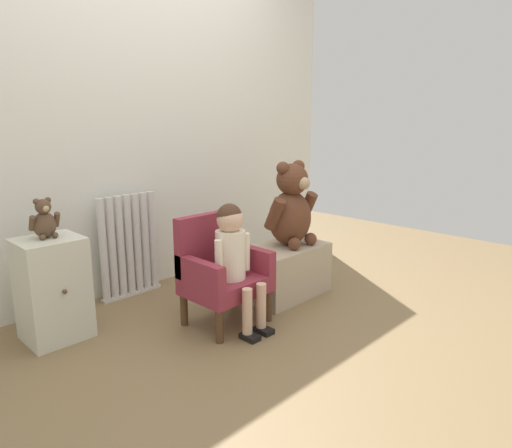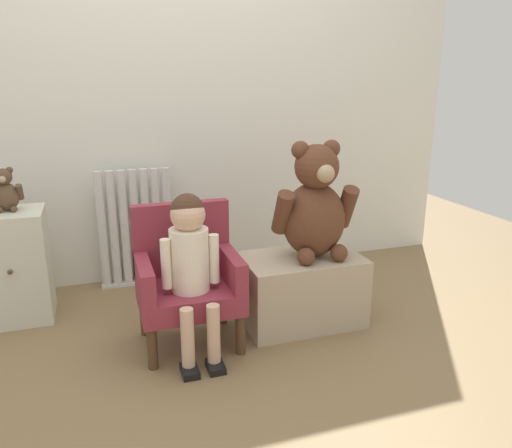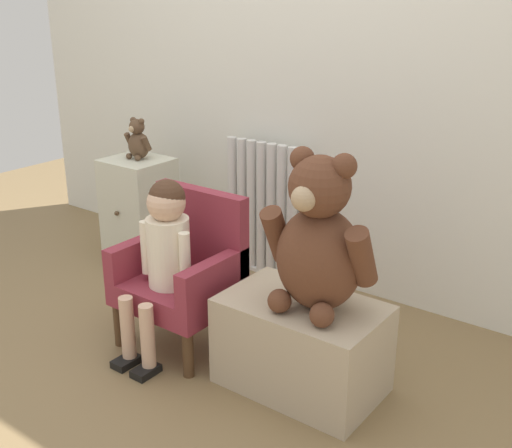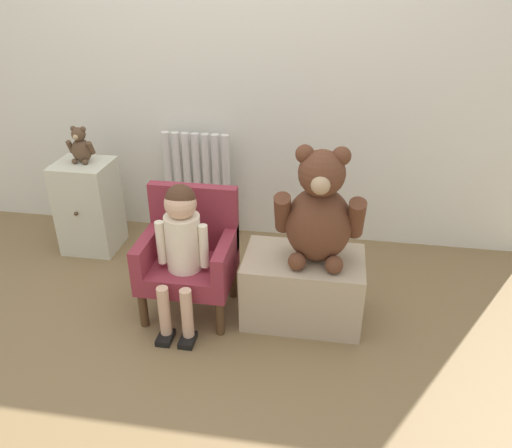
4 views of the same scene
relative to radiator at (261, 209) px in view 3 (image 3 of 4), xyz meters
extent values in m
plane|color=olive|center=(0.18, -1.14, -0.34)|extent=(6.00, 6.00, 0.00)
cube|color=silver|center=(0.18, 0.12, 0.86)|extent=(3.80, 0.05, 2.40)
cylinder|color=silver|center=(-0.19, 0.00, 0.01)|extent=(0.05, 0.05, 0.67)
cylinder|color=silver|center=(-0.12, 0.00, 0.01)|extent=(0.05, 0.05, 0.67)
cylinder|color=silver|center=(-0.06, 0.00, 0.01)|extent=(0.05, 0.05, 0.67)
cylinder|color=silver|center=(0.00, 0.00, 0.01)|extent=(0.05, 0.05, 0.67)
cylinder|color=silver|center=(0.06, 0.00, 0.01)|extent=(0.05, 0.05, 0.67)
cylinder|color=silver|center=(0.12, 0.00, 0.01)|extent=(0.05, 0.05, 0.67)
cylinder|color=silver|center=(0.19, 0.00, 0.01)|extent=(0.05, 0.05, 0.67)
cube|color=silver|center=(0.00, 0.00, -0.33)|extent=(0.43, 0.05, 0.02)
cube|color=beige|center=(-0.62, -0.26, -0.06)|extent=(0.32, 0.30, 0.57)
sphere|color=#4C3823|center=(-0.62, -0.42, -0.03)|extent=(0.02, 0.02, 0.02)
cube|color=maroon|center=(0.16, -0.79, -0.11)|extent=(0.45, 0.38, 0.10)
cube|color=maroon|center=(0.16, -0.63, 0.12)|extent=(0.45, 0.06, 0.35)
cube|color=maroon|center=(-0.03, -0.79, 0.01)|extent=(0.06, 0.38, 0.14)
cube|color=maroon|center=(0.36, -0.79, 0.01)|extent=(0.06, 0.38, 0.14)
cylinder|color=#4C331E|center=(-0.03, -0.95, -0.25)|extent=(0.04, 0.04, 0.19)
cylinder|color=#4C331E|center=(0.35, -0.95, -0.25)|extent=(0.04, 0.04, 0.19)
cylinder|color=#4C331E|center=(-0.03, -0.64, -0.25)|extent=(0.04, 0.04, 0.19)
cylinder|color=#4C331E|center=(0.35, -0.64, -0.25)|extent=(0.04, 0.04, 0.19)
cylinder|color=#EDE2C8|center=(0.16, -0.83, 0.08)|extent=(0.17, 0.17, 0.28)
sphere|color=#D8AD8E|center=(0.16, -0.83, 0.29)|extent=(0.15, 0.15, 0.15)
sphere|color=#472D1E|center=(0.16, -0.83, 0.31)|extent=(0.14, 0.14, 0.14)
cylinder|color=#D8AD8E|center=(0.11, -1.02, -0.19)|extent=(0.06, 0.06, 0.26)
cube|color=black|center=(0.11, -1.04, -0.33)|extent=(0.07, 0.11, 0.03)
cylinder|color=#D8AD8E|center=(0.22, -1.02, -0.19)|extent=(0.06, 0.06, 0.26)
cube|color=black|center=(0.22, -1.04, -0.33)|extent=(0.07, 0.11, 0.03)
cylinder|color=#EDE2C8|center=(0.06, -0.85, 0.08)|extent=(0.04, 0.04, 0.22)
cylinder|color=#EDE2C8|center=(0.27, -0.85, 0.08)|extent=(0.04, 0.04, 0.22)
cube|color=tan|center=(0.73, -0.75, -0.17)|extent=(0.58, 0.37, 0.35)
ellipsoid|color=brown|center=(0.79, -0.74, 0.18)|extent=(0.31, 0.27, 0.37)
sphere|color=brown|center=(0.79, -0.75, 0.45)|extent=(0.21, 0.21, 0.21)
sphere|color=tan|center=(0.79, -0.85, 0.43)|extent=(0.08, 0.08, 0.08)
sphere|color=brown|center=(0.71, -0.74, 0.53)|extent=(0.08, 0.08, 0.08)
sphere|color=brown|center=(0.87, -0.74, 0.53)|extent=(0.08, 0.08, 0.08)
cylinder|color=brown|center=(0.62, -0.75, 0.24)|extent=(0.08, 0.16, 0.22)
cylinder|color=brown|center=(0.96, -0.75, 0.24)|extent=(0.08, 0.16, 0.22)
sphere|color=brown|center=(0.70, -0.85, 0.04)|extent=(0.08, 0.08, 0.08)
sphere|color=brown|center=(0.88, -0.85, 0.04)|extent=(0.08, 0.08, 0.08)
ellipsoid|color=brown|center=(-0.62, -0.24, 0.29)|extent=(0.12, 0.10, 0.14)
sphere|color=brown|center=(-0.62, -0.24, 0.39)|extent=(0.08, 0.08, 0.08)
sphere|color=tan|center=(-0.62, -0.28, 0.38)|extent=(0.03, 0.03, 0.03)
sphere|color=brown|center=(-0.65, -0.24, 0.42)|extent=(0.03, 0.03, 0.03)
sphere|color=brown|center=(-0.59, -0.24, 0.42)|extent=(0.03, 0.03, 0.03)
cylinder|color=brown|center=(-0.68, -0.24, 0.31)|extent=(0.03, 0.06, 0.09)
cylinder|color=brown|center=(-0.55, -0.24, 0.31)|extent=(0.03, 0.06, 0.09)
sphere|color=brown|center=(-0.65, -0.28, 0.24)|extent=(0.03, 0.03, 0.03)
sphere|color=brown|center=(-0.59, -0.28, 0.24)|extent=(0.03, 0.03, 0.03)
camera|label=1|loc=(-1.51, -2.67, 0.84)|focal=32.00mm
camera|label=2|loc=(-0.20, -2.86, 0.84)|focal=35.00mm
camera|label=3|loc=(1.83, -2.49, 1.06)|focal=45.00mm
camera|label=4|loc=(0.83, -2.80, 1.27)|focal=35.00mm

